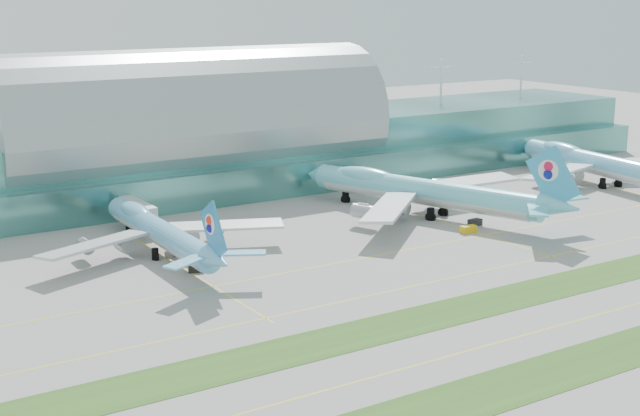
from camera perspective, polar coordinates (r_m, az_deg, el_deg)
ground at (r=172.60m, az=9.95°, el=-6.49°), size 700.00×700.00×0.00m
terminal at (r=274.73m, az=-8.34°, el=4.07°), size 340.00×69.10×36.00m
grass_strip_near at (r=154.69m, az=17.04°, el=-9.28°), size 420.00×12.00×0.08m
grass_strip_far at (r=173.96m, az=9.51°, el=-6.30°), size 420.00×12.00×0.08m
taxiline_b at (r=163.29m, az=13.29°, el=-7.83°), size 420.00×0.35×0.01m
taxiline_c at (r=185.43m, az=6.20°, el=-4.95°), size 420.00×0.35×0.01m
taxiline_d at (r=202.18m, az=2.30°, el=-3.31°), size 420.00×0.35×0.01m
airliner_b at (r=208.15m, az=-10.26°, el=-1.39°), size 59.54×67.49×18.59m
airliner_c at (r=242.57m, az=6.56°, el=1.18°), size 69.44×80.82×23.02m
airliner_d at (r=293.93m, az=17.54°, el=2.75°), size 71.47×81.63×22.47m
gse_c at (r=194.69m, az=-7.93°, el=-3.87°), size 3.77×2.77×1.48m
gse_d at (r=200.50m, az=-8.21°, el=-3.37°), size 3.42×2.15×1.44m
gse_e at (r=227.53m, az=9.48°, el=-1.35°), size 4.36×2.33×1.78m
gse_f at (r=234.95m, az=9.89°, el=-0.91°), size 3.81×2.28×1.70m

